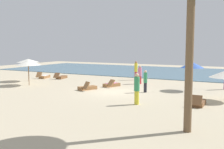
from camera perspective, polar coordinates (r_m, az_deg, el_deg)
The scene contains 14 objects.
ground_plane at distance 20.87m, azimuth 0.51°, elevation -3.65°, with size 60.00×60.00×0.00m, color #BCAD8E.
ocean_water at distance 36.66m, azimuth 12.92°, elevation 0.47°, with size 48.00×16.00×0.06m, color #476B7F.
umbrella_0 at distance 22.25m, azimuth 16.43°, elevation 1.95°, with size 1.83×1.83×2.25m.
umbrella_1 at distance 25.21m, azimuth -17.08°, elevation 2.41°, with size 2.19×2.19×2.26m.
umbrella_3 at distance 28.15m, azimuth -17.14°, elevation 2.80°, with size 2.16×2.16×2.21m.
lounger_0 at distance 16.94m, azimuth 17.70°, elevation -5.65°, with size 0.62×1.69×0.70m.
lounger_1 at distance 29.61m, azimuth -10.57°, elevation -0.52°, with size 0.90×1.78×0.67m.
lounger_2 at distance 23.45m, azimuth -0.09°, elevation -2.13°, with size 1.22×1.79×0.68m.
lounger_3 at distance 21.89m, azimuth -5.18°, elevation -2.76°, with size 1.26×1.73×0.74m.
lounger_5 at distance 30.43m, azimuth -14.01°, elevation -0.41°, with size 0.99×1.78×0.69m.
person_1 at distance 25.20m, azimuth 5.84°, elevation -0.05°, with size 0.46×0.46×1.69m.
person_3 at distance 20.68m, azimuth 6.99°, elevation -1.36°, with size 0.38×0.38×1.68m.
person_4 at distance 28.03m, azimuth 5.03°, elevation 0.90°, with size 0.34×0.34×1.95m.
person_5 at distance 16.38m, azimuth 5.21°, elevation -2.93°, with size 0.34×0.34×1.90m.
Camera 1 is at (9.53, -18.22, 3.54)m, focal length 43.71 mm.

